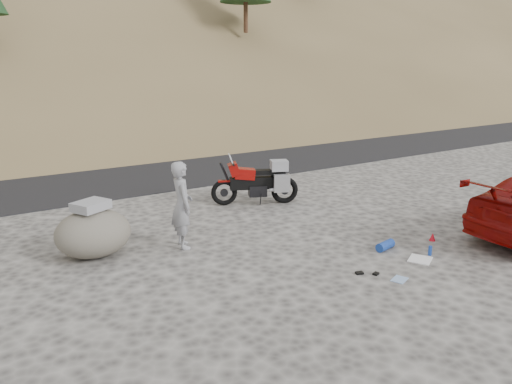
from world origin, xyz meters
TOP-DOWN VIEW (x-y plane):
  - ground at (0.00, 0.00)m, footprint 140.00×140.00m
  - road at (0.00, 9.00)m, footprint 120.00×7.00m
  - motorcycle at (1.02, 3.09)m, footprint 2.17×1.20m
  - man at (-1.99, 1.29)m, footprint 0.53×0.71m
  - boulder at (-3.65, 1.75)m, footprint 1.71×1.55m
  - gear_white_cloth at (1.50, -1.79)m, footprint 0.58×0.56m
  - gear_blue_mat at (1.33, -1.06)m, footprint 0.48×0.27m
  - gear_bottle at (1.84, -1.74)m, footprint 0.09×0.09m
  - gear_funnel at (2.56, -1.23)m, footprint 0.17×0.17m
  - gear_glove_a at (0.06, -1.64)m, footprint 0.15×0.13m
  - gear_glove_b at (0.29, -1.82)m, footprint 0.13×0.11m
  - gear_blue_cloth at (0.47, -2.20)m, footprint 0.36×0.31m

SIDE VIEW (x-z plane):
  - ground at x=0.00m, z-range 0.00..0.00m
  - road at x=0.00m, z-range -0.03..0.03m
  - man at x=-1.99m, z-range -0.88..0.88m
  - gear_blue_cloth at x=0.47m, z-range 0.00..0.01m
  - gear_white_cloth at x=1.50m, z-range 0.00..0.01m
  - gear_glove_b at x=0.29m, z-range 0.00..0.04m
  - gear_glove_a at x=0.06m, z-range 0.00..0.04m
  - gear_funnel at x=2.56m, z-range 0.00..0.17m
  - gear_blue_mat at x=1.33m, z-range 0.00..0.18m
  - gear_bottle at x=1.84m, z-range 0.00..0.19m
  - boulder at x=-3.65m, z-range -0.07..1.04m
  - motorcycle at x=1.02m, z-range -0.10..1.28m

